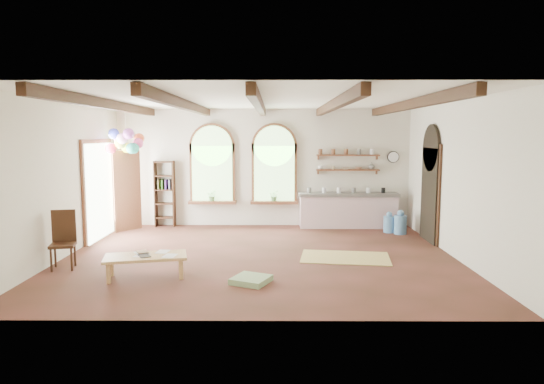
{
  "coord_description": "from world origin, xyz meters",
  "views": [
    {
      "loc": [
        0.32,
        -9.8,
        2.51
      ],
      "look_at": [
        0.25,
        0.6,
        1.27
      ],
      "focal_mm": 32.0,
      "sensor_mm": 36.0,
      "label": 1
    }
  ],
  "objects_px": {
    "kitchen_counter": "(348,210)",
    "balloon_cluster": "(126,142)",
    "side_chair": "(63,252)",
    "coffee_table": "(146,258)"
  },
  "relations": [
    {
      "from": "balloon_cluster",
      "to": "side_chair",
      "type": "bearing_deg",
      "value": -94.38
    },
    {
      "from": "coffee_table",
      "to": "balloon_cluster",
      "type": "relative_size",
      "value": 1.3
    },
    {
      "from": "coffee_table",
      "to": "balloon_cluster",
      "type": "bearing_deg",
      "value": 110.84
    },
    {
      "from": "kitchen_counter",
      "to": "side_chair",
      "type": "distance_m",
      "value": 7.26
    },
    {
      "from": "kitchen_counter",
      "to": "balloon_cluster",
      "type": "relative_size",
      "value": 2.3
    },
    {
      "from": "kitchen_counter",
      "to": "balloon_cluster",
      "type": "distance_m",
      "value": 6.07
    },
    {
      "from": "kitchen_counter",
      "to": "side_chair",
      "type": "relative_size",
      "value": 2.44
    },
    {
      "from": "coffee_table",
      "to": "balloon_cluster",
      "type": "height_order",
      "value": "balloon_cluster"
    },
    {
      "from": "balloon_cluster",
      "to": "coffee_table",
      "type": "bearing_deg",
      "value": -69.16
    },
    {
      "from": "kitchen_counter",
      "to": "side_chair",
      "type": "xyz_separation_m",
      "value": [
        -5.96,
        -4.14,
        -0.16
      ]
    }
  ]
}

